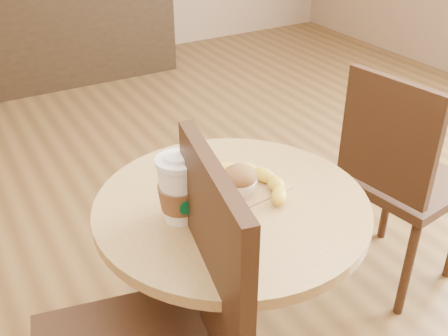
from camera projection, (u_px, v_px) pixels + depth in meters
name	position (u px, v px, depth m)	size (l,w,h in m)	color
cafe_table	(231.00, 265.00, 1.46)	(0.71, 0.71, 0.75)	black
chair_right	(399.00, 176.00, 1.95)	(0.45, 0.45, 0.90)	#362013
service_counter	(21.00, 15.00, 3.87)	(2.30, 0.65, 1.04)	black
kraft_bag	(238.00, 187.00, 1.40)	(0.24, 0.18, 0.00)	#A98052
coffee_cup	(179.00, 190.00, 1.25)	(0.11, 0.11, 0.18)	white
muffin	(240.00, 180.00, 1.36)	(0.09, 0.09, 0.08)	silver
banana	(246.00, 183.00, 1.38)	(0.20, 0.26, 0.04)	gold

